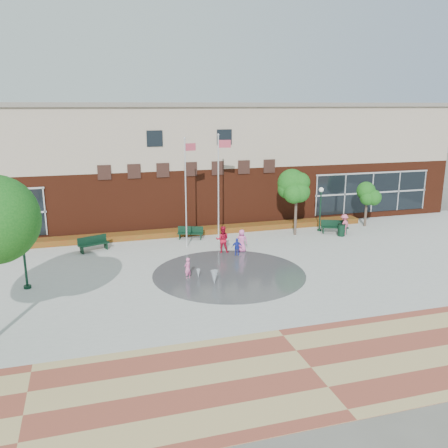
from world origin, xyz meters
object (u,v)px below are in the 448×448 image
object	(u,v)px
flagpole_left	(186,187)
child_splash	(188,268)
bench_left	(94,247)
trash_can	(341,230)
flagpole_right	(219,182)

from	to	relation	value
flagpole_left	child_splash	xyz separation A→B (m)	(-1.19, -5.72, -3.37)
flagpole_left	child_splash	bearing A→B (deg)	-117.31
bench_left	trash_can	size ratio (longest dim) A/B	2.22
child_splash	trash_can	bearing A→B (deg)	167.47
flagpole_left	trash_can	distance (m)	11.58
flagpole_right	trash_can	bearing A→B (deg)	4.99
trash_can	child_splash	size ratio (longest dim) A/B	0.76
flagpole_right	child_splash	world-z (taller)	flagpole_right
flagpole_right	trash_can	world-z (taller)	flagpole_right
flagpole_left	flagpole_right	distance (m)	2.55
flagpole_right	child_splash	xyz separation A→B (m)	(-3.60, -6.55, -3.46)
bench_left	flagpole_right	bearing A→B (deg)	-20.79
flagpole_left	trash_can	bearing A→B (deg)	-18.06
flagpole_right	child_splash	size ratio (longest dim) A/B	6.16
trash_can	child_splash	world-z (taller)	child_splash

